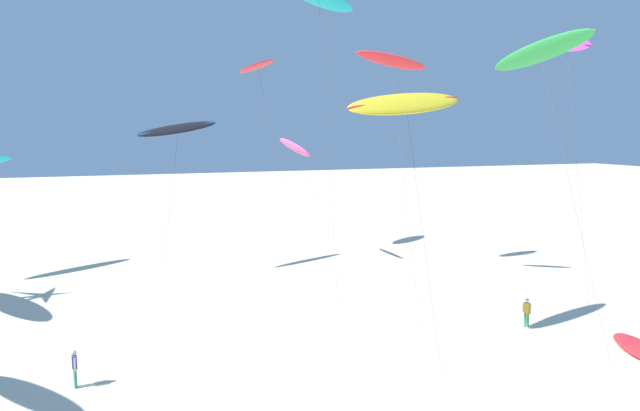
# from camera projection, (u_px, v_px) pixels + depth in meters

# --- Properties ---
(flying_kite_0) EXTENTS (4.98, 10.73, 16.66)m
(flying_kite_0) POSITION_uv_depth(u_px,v_px,m) (391.00, 60.00, 40.21)
(flying_kite_0) COLOR red
(flying_kite_0) RESTS_ON ground
(flying_kite_1) EXTENTS (2.22, 6.91, 17.50)m
(flying_kite_1) POSITION_uv_depth(u_px,v_px,m) (567.00, 45.00, 38.77)
(flying_kite_1) COLOR purple
(flying_kite_1) RESTS_ON ground
(flying_kite_2) EXTENTS (4.66, 7.96, 17.62)m
(flying_kite_2) POSITION_uv_depth(u_px,v_px,m) (257.00, 66.00, 51.70)
(flying_kite_2) COLOR red
(flying_kite_2) RESTS_ON ground
(flying_kite_4) EXTENTS (1.48, 9.83, 16.34)m
(flying_kite_4) POSITION_uv_depth(u_px,v_px,m) (540.00, 52.00, 32.35)
(flying_kite_4) COLOR green
(flying_kite_4) RESTS_ON ground
(flying_kite_5) EXTENTS (6.73, 6.84, 12.03)m
(flying_kite_5) POSITION_uv_depth(u_px,v_px,m) (178.00, 129.00, 44.97)
(flying_kite_5) COLOR black
(flying_kite_5) RESTS_ON ground
(flying_kite_7) EXTENTS (3.39, 10.02, 10.77)m
(flying_kite_7) POSITION_uv_depth(u_px,v_px,m) (294.00, 147.00, 48.57)
(flying_kite_7) COLOR #EA5193
(flying_kite_7) RESTS_ON ground
(flying_kite_10) EXTENTS (7.58, 5.59, 13.28)m
(flying_kite_10) POSITION_uv_depth(u_px,v_px,m) (406.00, 103.00, 29.17)
(flying_kite_10) COLOR yellow
(flying_kite_10) RESTS_ON ground
(grounded_kite_2) EXTENTS (3.25, 4.70, 0.33)m
(grounded_kite_2) POSITION_uv_depth(u_px,v_px,m) (639.00, 348.00, 29.93)
(grounded_kite_2) COLOR red
(grounded_kite_2) RESTS_ON ground
(person_near_left) EXTENTS (0.32, 0.46, 1.64)m
(person_near_left) POSITION_uv_depth(u_px,v_px,m) (527.00, 311.00, 33.57)
(person_near_left) COLOR #338E56
(person_near_left) RESTS_ON ground
(person_near_right) EXTENTS (0.23, 0.51, 1.67)m
(person_near_right) POSITION_uv_depth(u_px,v_px,m) (75.00, 367.00, 25.61)
(person_near_right) COLOR #338E56
(person_near_right) RESTS_ON ground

